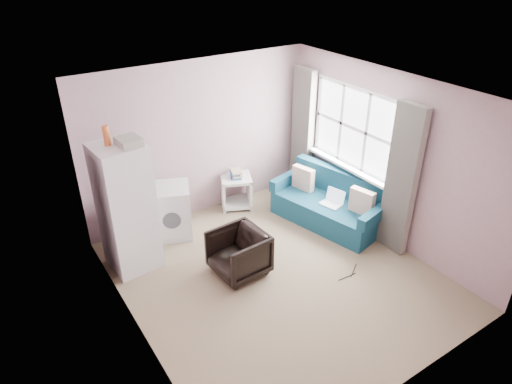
# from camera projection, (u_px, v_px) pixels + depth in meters

# --- Properties ---
(room) EXTENTS (3.84, 4.24, 2.54)m
(room) POSITION_uv_depth(u_px,v_px,m) (281.00, 194.00, 5.57)
(room) COLOR #887459
(room) RESTS_ON ground
(armchair) EXTENTS (0.66, 0.70, 0.69)m
(armchair) POSITION_uv_depth(u_px,v_px,m) (239.00, 251.00, 6.07)
(armchair) COLOR black
(armchair) RESTS_ON ground
(fridge) EXTENTS (0.67, 0.67, 2.04)m
(fridge) POSITION_uv_depth(u_px,v_px,m) (126.00, 207.00, 5.96)
(fridge) COLOR silver
(fridge) RESTS_ON ground
(washing_machine) EXTENTS (0.75, 0.75, 0.81)m
(washing_machine) POSITION_uv_depth(u_px,v_px,m) (171.00, 210.00, 6.85)
(washing_machine) COLOR silver
(washing_machine) RESTS_ON ground
(side_table) EXTENTS (0.65, 0.65, 0.67)m
(side_table) POSITION_uv_depth(u_px,v_px,m) (236.00, 189.00, 7.64)
(side_table) COLOR silver
(side_table) RESTS_ON ground
(sofa) EXTENTS (1.20, 1.93, 0.80)m
(sofa) POSITION_uv_depth(u_px,v_px,m) (330.00, 205.00, 7.24)
(sofa) COLOR navy
(sofa) RESTS_ON ground
(window_dressing) EXTENTS (0.17, 2.62, 2.18)m
(window_dressing) POSITION_uv_depth(u_px,v_px,m) (347.00, 153.00, 7.00)
(window_dressing) COLOR white
(window_dressing) RESTS_ON ground
(floor_cables) EXTENTS (0.44, 0.17, 0.01)m
(floor_cables) POSITION_uv_depth(u_px,v_px,m) (350.00, 273.00, 6.19)
(floor_cables) COLOR black
(floor_cables) RESTS_ON ground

